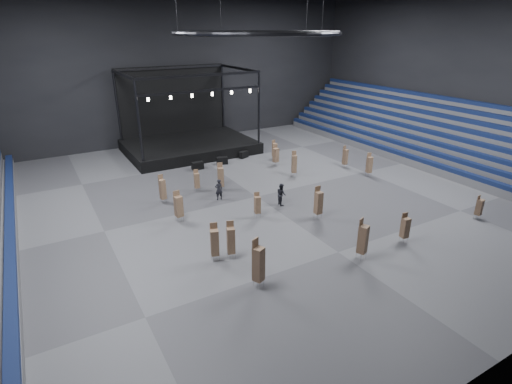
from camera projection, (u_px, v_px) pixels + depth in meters
floor at (257, 197)px, 34.06m from camera, size 50.00×50.00×0.00m
wall_back at (168, 67)px, 47.42m from camera, size 50.00×0.20×18.00m
wall_right at (461, 72)px, 42.16m from camera, size 0.20×42.00×18.00m
bleachers_right at (436, 141)px, 43.99m from camera, size 7.20×40.00×6.40m
stage at (187, 138)px, 46.50m from camera, size 14.00×10.00×9.20m
truss_ring at (257, 33)px, 29.08m from camera, size 12.30×12.30×5.15m
flight_case_left at (198, 166)px, 40.49m from camera, size 1.16×0.58×0.77m
flight_case_mid at (222, 161)px, 42.03m from camera, size 1.27×0.89×0.76m
flight_case_right at (244, 155)px, 44.10m from camera, size 1.20×0.88×0.72m
chair_stack_0 at (197, 180)px, 34.76m from camera, size 0.49×0.49×2.00m
chair_stack_1 at (345, 157)px, 40.70m from camera, size 0.50×0.50×2.30m
chair_stack_2 at (276, 155)px, 41.26m from camera, size 0.56×0.56×2.22m
chair_stack_3 at (294, 164)px, 38.30m from camera, size 0.58×0.58×2.51m
chair_stack_4 at (275, 149)px, 43.22m from camera, size 0.52×0.52×2.16m
chair_stack_5 at (257, 204)px, 30.01m from camera, size 0.53×0.53×2.00m
chair_stack_6 at (231, 240)px, 24.51m from camera, size 0.60×0.60×2.53m
chair_stack_7 at (221, 177)px, 34.89m from camera, size 0.59×0.59×2.53m
chair_stack_8 at (215, 242)px, 24.29m from camera, size 0.62×0.62×2.52m
chair_stack_9 at (363, 239)px, 24.44m from camera, size 0.69×0.69×2.74m
chair_stack_10 at (318, 202)px, 29.72m from camera, size 0.51×0.51×2.57m
chair_stack_11 at (258, 263)px, 21.69m from camera, size 0.70×0.70×2.99m
chair_stack_12 at (163, 189)px, 32.41m from camera, size 0.51×0.51×2.44m
chair_stack_13 at (405, 227)px, 26.45m from camera, size 0.52×0.52×2.12m
chair_stack_14 at (479, 207)px, 29.77m from camera, size 0.49×0.49×1.87m
chair_stack_15 at (369, 164)px, 38.29m from camera, size 0.55×0.55×2.33m
chair_stack_16 at (178, 206)px, 29.25m from camera, size 0.58×0.58×2.41m
man_center at (219, 190)px, 33.16m from camera, size 0.67×0.45×1.80m
crew_member at (281, 194)px, 32.25m from camera, size 0.80×0.97×1.81m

